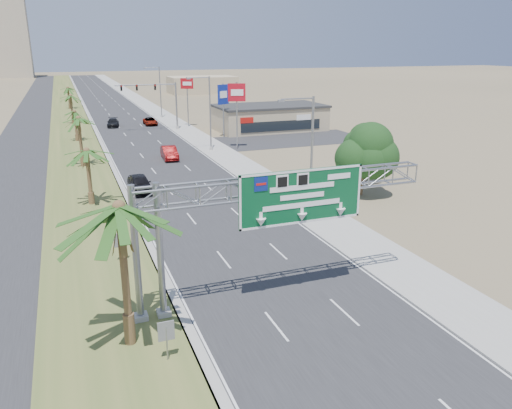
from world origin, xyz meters
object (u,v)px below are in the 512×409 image
(car_far, at_px, (113,123))
(pole_sign_blue, at_px, (223,97))
(car_left_lane, at_px, (140,184))
(car_mid_lane, at_px, (169,153))
(signal_mast, at_px, (164,102))
(pole_sign_red_far, at_px, (187,88))
(store_building, at_px, (270,118))
(car_right_lane, at_px, (150,121))
(pole_sign_red_near, at_px, (237,97))
(palm_near, at_px, (119,208))
(sign_gantry, at_px, (272,196))

(car_far, distance_m, pole_sign_blue, 23.83)
(car_left_lane, distance_m, car_mid_lane, 15.07)
(signal_mast, distance_m, car_mid_lane, 24.03)
(pole_sign_blue, bearing_deg, pole_sign_red_far, 102.29)
(store_building, height_order, car_left_lane, store_building)
(pole_sign_red_far, bearing_deg, car_right_lane, 142.89)
(car_left_lane, bearing_deg, car_right_lane, 77.84)
(signal_mast, xyz_separation_m, car_right_lane, (-1.52, 6.80, -4.19))
(car_mid_lane, bearing_deg, pole_sign_red_near, 21.08)
(car_right_lane, bearing_deg, pole_sign_blue, -61.75)
(pole_sign_blue, relative_size, pole_sign_red_far, 0.96)
(palm_near, height_order, store_building, palm_near)
(car_far, relative_size, pole_sign_blue, 0.59)
(car_far, distance_m, pole_sign_red_near, 31.30)
(car_far, bearing_deg, store_building, -20.60)
(car_mid_lane, bearing_deg, store_building, 42.59)
(car_left_lane, bearing_deg, car_far, 86.29)
(store_building, height_order, car_mid_lane, store_building)
(signal_mast, height_order, car_right_lane, signal_mast)
(pole_sign_red_far, bearing_deg, car_left_lane, -110.12)
(palm_near, relative_size, pole_sign_red_far, 0.96)
(car_right_lane, bearing_deg, palm_near, -99.24)
(car_far, xyz_separation_m, pole_sign_red_far, (12.62, -4.90, 6.15))
(store_building, bearing_deg, car_left_lane, -130.57)
(palm_near, bearing_deg, pole_sign_red_near, 65.00)
(car_right_lane, relative_size, pole_sign_blue, 0.57)
(car_far, xyz_separation_m, pole_sign_red_near, (14.25, -27.09, 6.52))
(signal_mast, bearing_deg, pole_sign_blue, -54.74)
(palm_near, distance_m, pole_sign_red_far, 68.85)
(car_left_lane, height_order, car_mid_lane, car_left_lane)
(signal_mast, distance_m, pole_sign_red_near, 21.02)
(car_far, relative_size, pole_sign_red_far, 0.56)
(sign_gantry, relative_size, palm_near, 2.01)
(pole_sign_red_far, bearing_deg, store_building, -33.69)
(car_mid_lane, distance_m, car_right_lane, 30.24)
(car_mid_lane, xyz_separation_m, pole_sign_blue, (11.38, 13.08, 5.46))
(signal_mast, bearing_deg, sign_gantry, -95.74)
(car_right_lane, bearing_deg, sign_gantry, -92.87)
(car_far, bearing_deg, sign_gantry, -81.33)
(pole_sign_red_near, distance_m, pole_sign_red_far, 22.25)
(car_far, bearing_deg, pole_sign_red_far, -14.08)
(car_left_lane, xyz_separation_m, car_mid_lane, (5.80, 13.91, -0.03))
(sign_gantry, bearing_deg, signal_mast, 84.26)
(signal_mast, xyz_separation_m, car_mid_lane, (-4.14, -23.32, -4.03))
(car_left_lane, relative_size, car_mid_lane, 1.00)
(signal_mast, bearing_deg, pole_sign_red_far, 26.27)
(signal_mast, distance_m, car_right_lane, 8.13)
(car_mid_lane, height_order, car_far, car_mid_lane)
(palm_near, distance_m, signal_mast, 65.60)
(car_right_lane, height_order, pole_sign_red_far, pole_sign_red_far)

